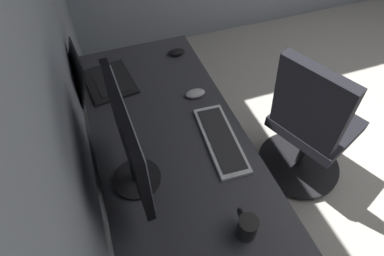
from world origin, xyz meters
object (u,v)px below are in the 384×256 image
Objects in this scene: coffee_mug at (247,227)px; office_chair at (309,130)px; mouse_main at (195,93)px; mouse_spare at (176,52)px; laptop_left at (97,78)px; monitor_primary at (128,141)px; drawer_pedestal at (169,180)px; keyboard_main at (221,139)px.

coffee_mug is 0.12× the size of office_chair.
mouse_spare is (0.38, -0.02, 0.00)m from mouse_main.
office_chair reaches higher than laptop_left.
coffee_mug is (-0.36, -0.32, -0.20)m from monitor_primary.
coffee_mug is at bearing -164.31° from drawer_pedestal.
mouse_spare is 0.92× the size of coffee_mug.
drawer_pedestal is at bearing 88.73° from office_chair.
laptop_left is 3.35× the size of mouse_spare.
office_chair is at bearing -91.27° from drawer_pedestal.
mouse_main is 0.92× the size of coffee_mug.
mouse_main is at bearing -45.56° from monitor_primary.
monitor_primary is 0.52× the size of office_chair.
coffee_mug is at bearing 173.59° from mouse_main.
mouse_main reaches higher than keyboard_main.
monitor_primary is 0.61m from mouse_main.
mouse_main is at bearing -6.41° from coffee_mug.
monitor_primary is at bearing 134.44° from mouse_main.
office_chair is (-0.62, -0.61, -0.29)m from mouse_spare.
monitor_primary reaches higher than laptop_left.
coffee_mug is at bearing 168.35° from keyboard_main.
office_chair is at bearing -113.98° from laptop_left.
mouse_main is 0.74m from office_chair.
laptop_left is at bearing 5.41° from monitor_primary.
laptop_left reaches higher than keyboard_main.
keyboard_main is 0.44× the size of office_chair.
laptop_left is 3.08× the size of coffee_mug.
mouse_main and mouse_spare have the same top height.
coffee_mug is (-1.14, 0.11, 0.03)m from mouse_spare.
coffee_mug is 0.94m from office_chair.
office_chair reaches higher than keyboard_main.
mouse_main is at bearing 69.68° from office_chair.
mouse_spare reaches higher than drawer_pedestal.
mouse_spare is at bearing -23.21° from drawer_pedestal.
drawer_pedestal is 1.39× the size of monitor_primary.
keyboard_main is 0.70m from office_chair.
coffee_mug is (-0.43, 0.09, 0.04)m from keyboard_main.
coffee_mug is (-0.54, -0.15, 0.43)m from drawer_pedestal.
drawer_pedestal is 0.68m from laptop_left.
laptop_left is 0.50m from mouse_spare.
keyboard_main is 0.44m from coffee_mug.
monitor_primary is at bearing -174.59° from laptop_left.
monitor_primary is at bearing 137.21° from drawer_pedestal.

